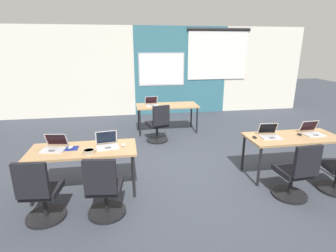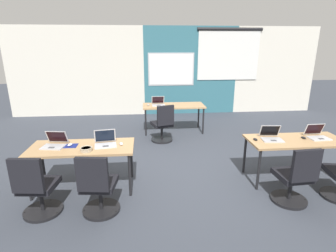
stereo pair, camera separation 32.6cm
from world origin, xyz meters
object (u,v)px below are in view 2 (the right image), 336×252
laptop_near_right_inner (271,137)px  laptop_near_right_end (317,135)px  chair_near_right_inner (295,180)px  laptop_near_left_end (54,143)px  desk_near_left (82,150)px  chair_near_left_end (37,191)px  mouse_near_right_end (304,138)px  mouse_near_right_inner (255,139)px  mouse_near_left_inner (121,144)px  snack_bowl (86,149)px  laptop_near_left_inner (105,142)px  chair_near_left_inner (98,189)px  desk_far_center (174,107)px  mouse_near_left_end (70,145)px  mouse_far_left (148,105)px  laptop_far_left (158,103)px  chair_far_left (163,126)px  desk_near_right (296,143)px

laptop_near_right_inner → laptop_near_right_end: laptop_near_right_end is taller
chair_near_right_inner → laptop_near_left_end: bearing=-16.3°
desk_near_left → chair_near_left_end: bearing=-124.0°
laptop_near_right_end → mouse_near_right_end: laptop_near_right_end is taller
mouse_near_right_inner → mouse_near_left_inner: 2.20m
mouse_near_right_inner → laptop_near_left_end: (-3.22, 0.03, 0.03)m
desk_near_left → snack_bowl: (0.11, -0.20, 0.10)m
laptop_near_right_inner → laptop_near_left_inner: (-2.72, -0.01, 0.00)m
chair_near_left_inner → mouse_near_right_inner: bearing=-156.0°
mouse_near_left_inner → laptop_near_left_end: (-1.03, 0.03, 0.03)m
laptop_near_right_inner → laptop_near_right_end: size_ratio=1.05×
snack_bowl → desk_far_center: bearing=61.4°
mouse_near_left_inner → mouse_near_left_end: 0.79m
chair_near_right_inner → snack_bowl: bearing=-13.8°
mouse_far_left → mouse_near_left_end: (-1.28, -2.76, 0.00)m
laptop_near_left_inner → chair_near_left_end: laptop_near_left_inner is taller
desk_far_center → mouse_near_left_end: mouse_near_left_end is taller
chair_near_right_inner → mouse_near_left_end: size_ratio=8.10×
mouse_near_left_inner → chair_near_left_inner: chair_near_left_inner is taller
desk_near_left → mouse_near_right_inner: bearing=0.5°
mouse_near_left_inner → mouse_near_left_end: (-0.79, 0.02, 0.00)m
laptop_near_left_inner → laptop_far_left: laptop_near_left_inner is taller
mouse_far_left → snack_bowl: (-0.98, -3.00, 0.02)m
laptop_near_left_inner → desk_far_center: bearing=54.8°
desk_near_left → mouse_far_left: (1.09, 2.80, 0.08)m
chair_far_left → mouse_near_right_end: (2.23, -2.01, 0.36)m
desk_near_left → snack_bowl: bearing=-61.0°
chair_near_right_inner → laptop_far_left: 3.98m
mouse_far_left → snack_bowl: size_ratio=0.58×
desk_far_center → laptop_near_left_inner: 3.10m
chair_near_right_inner → chair_far_left: same height
mouse_near_right_inner → laptop_far_left: 3.15m
laptop_near_left_inner → mouse_far_left: size_ratio=3.56×
mouse_near_right_end → laptop_near_left_inner: bearing=179.9°
desk_near_right → laptop_far_left: bearing=127.3°
mouse_near_right_end → desk_near_right: bearing=-169.0°
laptop_near_left_inner → chair_near_left_end: bearing=-147.5°
mouse_near_left_inner → laptop_near_left_end: bearing=178.2°
chair_near_right_inner → snack_bowl: 3.06m
laptop_near_left_inner → desk_near_left: bearing=176.3°
mouse_far_left → mouse_near_left_end: 3.04m
desk_near_left → laptop_far_left: laptop_far_left is taller
desk_near_right → laptop_near_left_end: bearing=179.2°
snack_bowl → laptop_near_left_end: bearing=154.3°
desk_far_center → laptop_near_left_inner: (-1.39, -2.77, 0.11)m
chair_near_left_inner → chair_near_left_end: size_ratio=1.00×
laptop_near_right_end → chair_near_right_inner: bearing=-137.5°
chair_near_right_inner → chair_far_left: (-1.69, 2.77, 0.00)m
chair_near_right_inner → chair_near_left_end: 3.57m
chair_near_right_inner → mouse_near_left_inner: (-2.50, 0.75, 0.36)m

